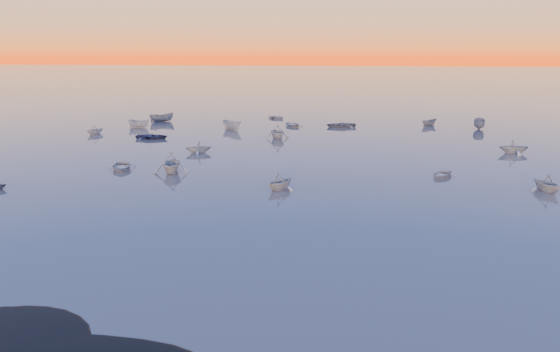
# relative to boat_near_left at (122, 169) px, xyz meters

# --- Properties ---
(ground) EXTENTS (600.00, 600.00, 0.00)m
(ground) POSITION_rel_boat_near_left_xyz_m (20.33, 64.70, 0.00)
(ground) COLOR #695D57
(ground) RESTS_ON ground
(moored_fleet) EXTENTS (124.00, 58.00, 1.20)m
(moored_fleet) POSITION_rel_boat_near_left_xyz_m (20.33, 17.70, 0.00)
(moored_fleet) COLOR beige
(moored_fleet) RESTS_ON ground
(boat_near_left) EXTENTS (4.34, 2.98, 1.00)m
(boat_near_left) POSITION_rel_boat_near_left_xyz_m (0.00, 0.00, 0.00)
(boat_near_left) COLOR beige
(boat_near_left) RESTS_ON ground
(boat_near_right) EXTENTS (3.70, 2.64, 1.18)m
(boat_near_right) POSITION_rel_boat_near_left_xyz_m (40.76, -3.39, 0.00)
(boat_near_right) COLOR beige
(boat_near_right) RESTS_ON ground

